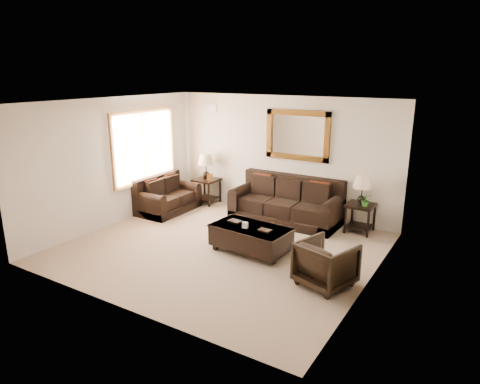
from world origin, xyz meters
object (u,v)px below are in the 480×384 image
Objects in this scene: loveseat at (166,198)px; coffee_table at (251,236)px; end_table_left at (206,171)px; armchair at (326,262)px; sofa at (287,205)px; end_table_right at (362,195)px.

loveseat is 3.09m from coffee_table.
end_table_left is at bearing -23.72° from loveseat.
armchair is at bearing -108.62° from loveseat.
loveseat is 1.17× the size of end_table_left.
loveseat is 4.80m from armchair.
sofa is 1.98× the size of end_table_right.
loveseat reaches higher than coffee_table.
sofa is 3.03× the size of armchair.
end_table_left is at bearing 176.45° from sofa.
loveseat is 4.46m from end_table_right.
end_table_left is at bearing -179.79° from end_table_right.
end_table_right is at bearing 0.21° from end_table_left.
end_table_right is 1.53× the size of armchair.
sofa is at bearing -35.16° from armchair.
sofa reaches higher than armchair.
end_table_right is at bearing -76.67° from loveseat.
end_table_left reaches higher than loveseat.
loveseat is at bearing -166.67° from end_table_right.
armchair is (1.63, -0.50, 0.09)m from coffee_table.
sofa reaches higher than loveseat.
coffee_table is at bearing -109.47° from loveseat.
armchair is (4.54, -1.53, 0.09)m from loveseat.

